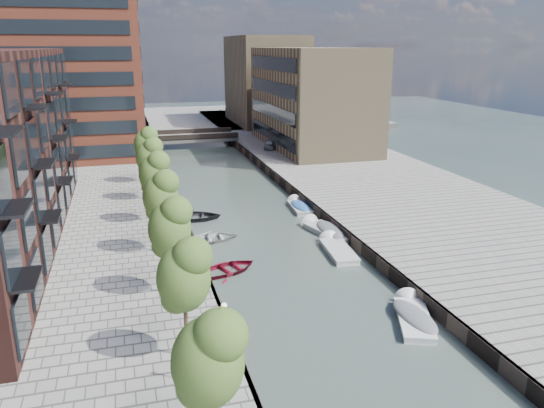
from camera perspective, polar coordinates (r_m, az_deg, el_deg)
name	(u,v)px	position (r m, az deg, el deg)	size (l,w,h in m)	color
water	(236,200)	(54.73, -3.86, 0.43)	(300.00, 300.00, 0.00)	#38473F
quay_right	(378,185)	(59.80, 11.31, 2.04)	(20.00, 140.00, 1.00)	gray
quay_wall_left	(176,200)	(53.74, -10.25, 0.45)	(0.25, 140.00, 1.00)	#332823
quay_wall_right	(293,191)	(56.10, 2.24, 1.39)	(0.25, 140.00, 1.00)	#332823
far_closure	(176,120)	(112.95, -10.27, 8.89)	(80.00, 40.00, 1.00)	gray
tower	(66,40)	(76.75, -21.32, 16.13)	(18.00, 18.00, 30.00)	#9A432C
tan_block_near	(312,98)	(78.49, 4.31, 11.31)	(12.00, 25.00, 14.00)	#8B7655
tan_block_far	(265,80)	(103.17, -0.71, 13.18)	(12.00, 20.00, 16.00)	#8B7655
bridge	(194,137)	(85.29, -8.38, 7.12)	(13.00, 6.00, 1.30)	gray
tree_0	(208,356)	(18.52, -6.93, -15.97)	(2.50, 2.50, 5.95)	#382619
tree_1	(183,273)	(24.67, -9.50, -7.37)	(2.50, 2.50, 5.95)	#382619
tree_2	(169,225)	(31.19, -10.97, -2.26)	(2.50, 2.50, 5.95)	#382619
tree_3	(160,194)	(37.87, -11.92, 1.06)	(2.50, 2.50, 5.95)	#382619
tree_4	(154,172)	(44.65, -12.58, 3.38)	(2.50, 2.50, 5.95)	#382619
tree_5	(149,156)	(51.50, -13.07, 5.09)	(2.50, 2.50, 5.95)	#382619
tree_6	(146,143)	(58.37, -13.45, 6.39)	(2.50, 2.50, 5.95)	#382619
lamp_0	(225,338)	(23.00, -5.08, -14.12)	(0.24, 0.24, 4.12)	black
lamp_1	(182,221)	(37.53, -9.66, -1.82)	(0.24, 0.24, 4.12)	black
lamp_2	(163,171)	(52.91, -11.60, 3.49)	(0.24, 0.24, 4.12)	black
sloop_2	(229,272)	(37.72, -4.64, -7.26)	(3.08, 4.31, 0.89)	maroon
sloop_3	(213,241)	(43.58, -6.39, -3.94)	(3.14, 4.39, 0.91)	silver
sloop_4	(193,219)	(49.03, -8.48, -1.66)	(3.67, 5.14, 1.06)	#242326
motorboat_1	(413,316)	(32.47, 14.91, -11.56)	(3.51, 5.41, 1.71)	white
motorboat_2	(336,250)	(41.51, 6.91, -4.88)	(2.27, 5.37, 1.74)	silver
motorboat_3	(299,207)	(51.74, 2.93, -0.29)	(1.97, 4.79, 1.56)	#BAB9B8
motorboat_4	(326,231)	(45.17, 5.86, -2.87)	(3.34, 5.91, 1.87)	beige
car	(270,144)	(76.78, -0.26, 6.44)	(1.52, 3.77, 1.28)	#9E9FA2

